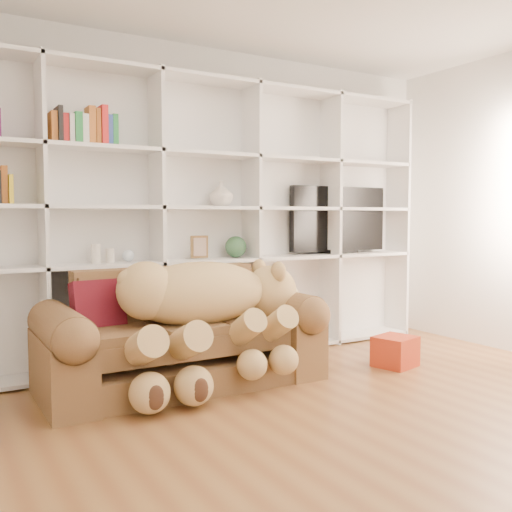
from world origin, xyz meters
TOP-DOWN VIEW (x-y plane):
  - floor at (0.00, 0.00)m, footprint 5.00×5.00m
  - wall_back at (0.00, 2.50)m, footprint 5.00×0.02m
  - bookshelf at (-0.24, 2.36)m, footprint 4.43×0.35m
  - sofa at (-0.48, 1.72)m, footprint 2.00×0.86m
  - teddy_bear at (-0.37, 1.55)m, footprint 1.55×0.83m
  - throw_pillow at (-1.05, 1.86)m, footprint 0.37×0.23m
  - gift_box at (1.22, 1.30)m, footprint 0.37×0.36m
  - tv at (1.46, 2.35)m, footprint 1.11×0.18m
  - picture_frame at (-0.06, 2.30)m, footprint 0.15×0.03m
  - green_vase at (0.29, 2.30)m, footprint 0.19×0.19m
  - figurine_tall at (-0.94, 2.30)m, footprint 0.10×0.10m
  - figurine_short at (-0.83, 2.30)m, footprint 0.08×0.08m
  - snow_globe at (-0.68, 2.30)m, footprint 0.10×0.10m
  - shelf_vase at (0.14, 2.30)m, footprint 0.27×0.27m

SIDE VIEW (x-z plane):
  - floor at x=0.00m, z-range 0.00..0.00m
  - gift_box at x=1.22m, z-range 0.00..0.25m
  - sofa at x=-0.48m, z-range -0.10..0.74m
  - teddy_bear at x=-0.37m, z-range 0.14..1.04m
  - throw_pillow at x=-1.05m, z-range 0.42..0.79m
  - snow_globe at x=-0.68m, z-range 0.87..0.97m
  - figurine_short at x=-0.83m, z-range 0.86..0.98m
  - figurine_tall at x=-0.94m, z-range 0.86..1.01m
  - green_vase at x=0.29m, z-range 0.86..1.05m
  - picture_frame at x=-0.06m, z-range 0.87..1.07m
  - tv at x=1.46m, z-range 0.86..1.51m
  - bookshelf at x=-0.24m, z-range 0.11..2.51m
  - wall_back at x=0.00m, z-range 0.00..2.70m
  - shelf_vase at x=0.14m, z-range 1.31..1.53m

